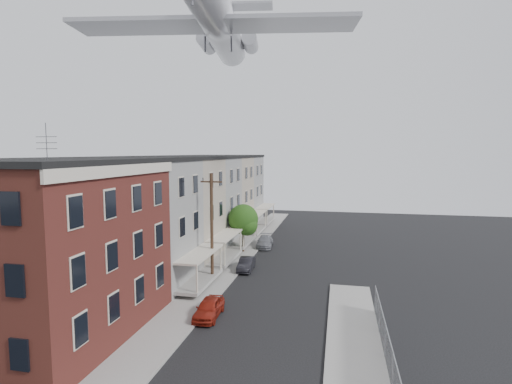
# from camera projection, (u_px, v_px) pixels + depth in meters

# --- Properties ---
(sidewalk_left) EXTENTS (3.00, 62.00, 0.12)m
(sidewalk_left) POSITION_uv_depth(u_px,v_px,m) (233.00, 262.00, 38.79)
(sidewalk_left) COLOR gray
(sidewalk_left) RESTS_ON ground
(sidewalk_right) EXTENTS (3.00, 26.00, 0.12)m
(sidewalk_right) POSITION_uv_depth(u_px,v_px,m) (356.00, 376.00, 19.02)
(sidewalk_right) COLOR gray
(sidewalk_right) RESTS_ON ground
(curb_left) EXTENTS (0.15, 62.00, 0.14)m
(curb_left) POSITION_uv_depth(u_px,v_px,m) (247.00, 263.00, 38.49)
(curb_left) COLOR gray
(curb_left) RESTS_ON ground
(curb_right) EXTENTS (0.15, 26.00, 0.14)m
(curb_right) POSITION_uv_depth(u_px,v_px,m) (326.00, 372.00, 19.31)
(curb_right) COLOR gray
(curb_right) RESTS_ON ground
(corner_building) EXTENTS (10.31, 12.30, 12.15)m
(corner_building) POSITION_uv_depth(u_px,v_px,m) (47.00, 248.00, 23.05)
(corner_building) COLOR #381A12
(corner_building) RESTS_ON ground
(row_house_a) EXTENTS (11.98, 7.00, 10.30)m
(row_house_a) POSITION_uv_depth(u_px,v_px,m) (131.00, 221.00, 32.30)
(row_house_a) COLOR slate
(row_house_a) RESTS_ON ground
(row_house_b) EXTENTS (11.98, 7.00, 10.30)m
(row_house_b) POSITION_uv_depth(u_px,v_px,m) (167.00, 209.00, 39.12)
(row_house_b) COLOR slate
(row_house_b) RESTS_ON ground
(row_house_c) EXTENTS (11.98, 7.00, 10.30)m
(row_house_c) POSITION_uv_depth(u_px,v_px,m) (193.00, 201.00, 45.94)
(row_house_c) COLOR slate
(row_house_c) RESTS_ON ground
(row_house_d) EXTENTS (11.98, 7.00, 10.30)m
(row_house_d) POSITION_uv_depth(u_px,v_px,m) (212.00, 194.00, 52.76)
(row_house_d) COLOR slate
(row_house_d) RESTS_ON ground
(row_house_e) EXTENTS (11.98, 7.00, 10.30)m
(row_house_e) POSITION_uv_depth(u_px,v_px,m) (227.00, 190.00, 59.57)
(row_house_e) COLOR slate
(row_house_e) RESTS_ON ground
(chainlink_fence) EXTENTS (0.06, 18.06, 1.90)m
(chainlink_fence) POSITION_uv_depth(u_px,v_px,m) (393.00, 372.00, 17.64)
(chainlink_fence) COLOR gray
(chainlink_fence) RESTS_ON ground
(utility_pole) EXTENTS (1.80, 0.26, 9.00)m
(utility_pole) POSITION_uv_depth(u_px,v_px,m) (212.00, 226.00, 32.51)
(utility_pole) COLOR black
(utility_pole) RESTS_ON ground
(street_tree) EXTENTS (3.22, 3.20, 5.20)m
(street_tree) POSITION_uv_depth(u_px,v_px,m) (244.00, 221.00, 42.23)
(street_tree) COLOR black
(street_tree) RESTS_ON ground
(car_near) EXTENTS (1.58, 3.65, 1.23)m
(car_near) POSITION_uv_depth(u_px,v_px,m) (209.00, 308.00, 25.85)
(car_near) COLOR maroon
(car_near) RESTS_ON ground
(car_mid) EXTENTS (1.42, 3.57, 1.16)m
(car_mid) POSITION_uv_depth(u_px,v_px,m) (246.00, 264.00, 36.17)
(car_mid) COLOR black
(car_mid) RESTS_ON ground
(car_far) EXTENTS (2.11, 4.36, 1.22)m
(car_far) POSITION_uv_depth(u_px,v_px,m) (265.00, 242.00, 45.08)
(car_far) COLOR slate
(car_far) RESTS_ON ground
(airplane) EXTENTS (23.03, 26.31, 7.57)m
(airplane) POSITION_uv_depth(u_px,v_px,m) (217.00, 20.00, 33.75)
(airplane) COLOR white
(airplane) RESTS_ON ground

